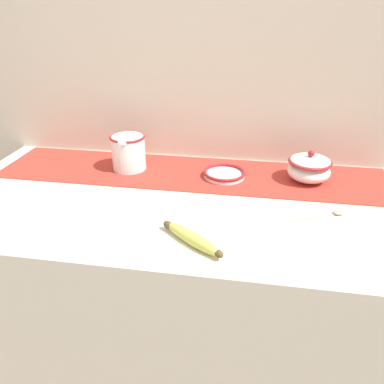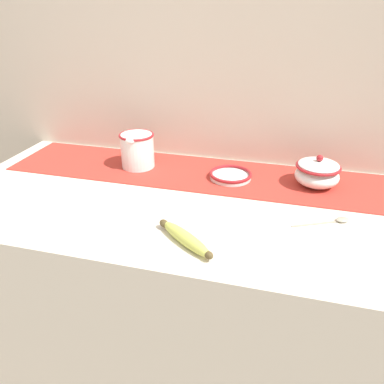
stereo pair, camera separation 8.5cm
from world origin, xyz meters
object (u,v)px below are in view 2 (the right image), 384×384
Objects in this scene: cream_pitcher at (137,149)px; sugar_bowl at (317,173)px; small_dish at (231,175)px; banana at (185,238)px; spoon at (338,220)px.

cream_pitcher is 0.58m from sugar_bowl.
cream_pitcher is 1.01× the size of small_dish.
banana is (-0.30, -0.39, -0.03)m from sugar_bowl.
cream_pitcher reaches higher than sugar_bowl.
banana reaches higher than spoon.
banana is at bearing -127.38° from sugar_bowl.
spoon is (0.63, -0.20, -0.06)m from cream_pitcher.
cream_pitcher is at bearing 179.88° from sugar_bowl.
small_dish is 0.83× the size of banana.
cream_pitcher is 0.83× the size of banana.
small_dish is (-0.26, -0.01, -0.03)m from sugar_bowl.
sugar_bowl is 0.98× the size of small_dish.
cream_pitcher is at bearing 136.30° from spoon.
cream_pitcher is 0.66m from spoon.
banana reaches higher than small_dish.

